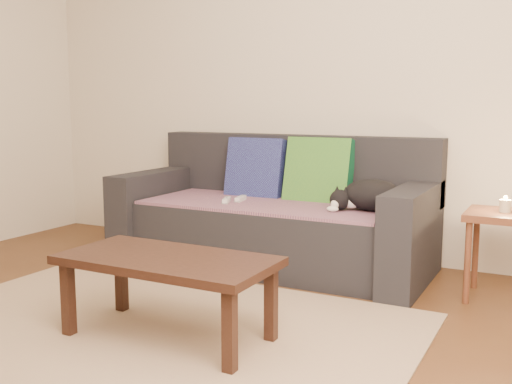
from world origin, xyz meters
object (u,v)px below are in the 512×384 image
sofa (275,219)px  wii_remote_b (241,199)px  coffee_table (168,267)px  side_table (504,228)px  wii_remote_a (227,200)px  cat (369,196)px

sofa → wii_remote_b: 0.27m
sofa → coffee_table: sofa is taller
wii_remote_b → side_table: size_ratio=0.30×
sofa → coffee_table: 1.45m
wii_remote_b → side_table: (1.66, 0.01, -0.04)m
sofa → wii_remote_a: size_ratio=14.00×
wii_remote_a → coffee_table: wii_remote_a is taller
cat → coffee_table: 1.47m
wii_remote_b → coffee_table: 1.37m
wii_remote_b → wii_remote_a: bearing=143.4°
wii_remote_b → coffee_table: size_ratio=0.15×
sofa → wii_remote_a: (-0.25, -0.22, 0.15)m
cat → side_table: size_ratio=0.91×
sofa → cat: sofa is taller
wii_remote_a → coffee_table: (0.40, -1.22, -0.11)m
cat → wii_remote_a: bearing=-163.2°
wii_remote_a → sofa: bearing=-68.5°
sofa → wii_remote_b: (-0.20, -0.12, 0.15)m
cat → wii_remote_b: cat is taller
wii_remote_a → coffee_table: size_ratio=0.15×
side_table → cat: bearing=178.6°
wii_remote_b → side_table: side_table is taller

